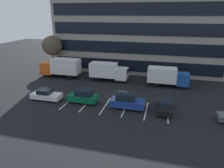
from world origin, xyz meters
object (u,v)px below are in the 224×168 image
object	(u,v)px
box_truck_orange	(61,67)
suv_forest	(83,96)
suv_navy	(127,101)
box_truck_blue	(167,76)
bare_tree	(52,46)
box_truck_white	(108,71)
sedan_white	(46,95)
sedan_black	(165,106)

from	to	relation	value
box_truck_orange	suv_forest	world-z (taller)	box_truck_orange
suv_forest	suv_navy	distance (m)	6.38
box_truck_blue	suv_navy	world-z (taller)	box_truck_blue
bare_tree	suv_navy	bearing A→B (deg)	-36.55
box_truck_orange	suv_navy	size ratio (longest dim) A/B	1.75
box_truck_white	box_truck_blue	bearing A→B (deg)	-2.61
box_truck_white	suv_navy	distance (m)	12.16
box_truck_blue	suv_navy	size ratio (longest dim) A/B	1.55
suv_navy	sedan_white	world-z (taller)	suv_navy
box_truck_orange	bare_tree	xyz separation A→B (m)	(-3.42, 3.16, 3.56)
sedan_white	suv_navy	bearing A→B (deg)	0.90
sedan_black	suv_navy	size ratio (longest dim) A/B	0.95
box_truck_blue	suv_forest	world-z (taller)	box_truck_blue
suv_navy	bare_tree	xyz separation A→B (m)	(-18.62, 13.80, 4.64)
box_truck_orange	sedan_white	size ratio (longest dim) A/B	1.79
box_truck_orange	suv_forest	size ratio (longest dim) A/B	1.87
suv_forest	box_truck_blue	bearing A→B (deg)	41.23
suv_forest	sedan_black	distance (m)	11.28
box_truck_blue	bare_tree	bearing A→B (deg)	171.51
box_truck_orange	suv_navy	bearing A→B (deg)	-35.01
suv_forest	sedan_white	xyz separation A→B (m)	(-5.67, -0.40, -0.18)
box_truck_orange	suv_navy	distance (m)	18.58
sedan_white	suv_forest	bearing A→B (deg)	4.08
box_truck_orange	sedan_white	xyz separation A→B (m)	(3.15, -10.83, -1.32)
suv_forest	sedan_white	world-z (taller)	suv_forest
box_truck_orange	box_truck_blue	bearing A→B (deg)	-1.07
sedan_black	bare_tree	world-z (taller)	bare_tree
box_truck_blue	box_truck_orange	world-z (taller)	box_truck_orange
suv_navy	box_truck_orange	bearing A→B (deg)	144.99
box_truck_orange	sedan_black	size ratio (longest dim) A/B	1.84
box_truck_white	suv_forest	distance (m)	10.60
box_truck_orange	box_truck_white	xyz separation A→B (m)	(9.58, 0.11, -0.19)
box_truck_blue	box_truck_orange	bearing A→B (deg)	178.93
box_truck_white	sedan_white	distance (m)	12.74
box_truck_white	bare_tree	distance (m)	13.88
box_truck_orange	box_truck_white	size ratio (longest dim) A/B	1.10
box_truck_blue	suv_navy	distance (m)	11.49
box_truck_white	sedan_white	size ratio (longest dim) A/B	1.62
box_truck_orange	suv_forest	distance (m)	13.70
suv_navy	box_truck_blue	bearing A→B (deg)	63.62
sedan_black	suv_navy	bearing A→B (deg)	-176.56
box_truck_orange	sedan_black	distance (m)	22.64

